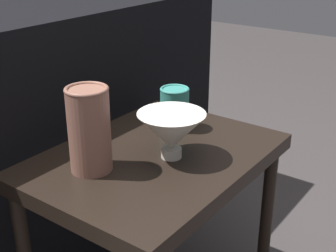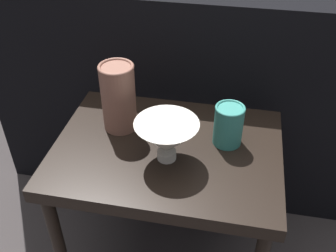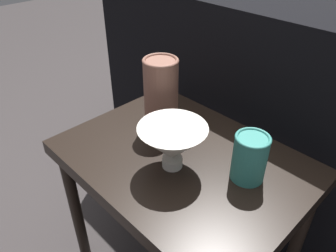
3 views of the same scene
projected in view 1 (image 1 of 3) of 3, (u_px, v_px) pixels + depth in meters
The scene contains 5 objects.
table at pixel (155, 176), 1.20m from camera, with size 0.63×0.46×0.52m.
couch_backdrop at pixel (23, 139), 1.51m from camera, with size 1.47×0.50×0.82m.
bowl at pixel (171, 132), 1.13m from camera, with size 0.17×0.17×0.12m.
vase_textured_left at pixel (89, 129), 1.06m from camera, with size 0.10×0.10×0.20m.
vase_colorful_right at pixel (175, 108), 1.30m from camera, with size 0.08×0.08×0.12m.
Camera 1 is at (-0.83, -0.65, 1.04)m, focal length 50.00 mm.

